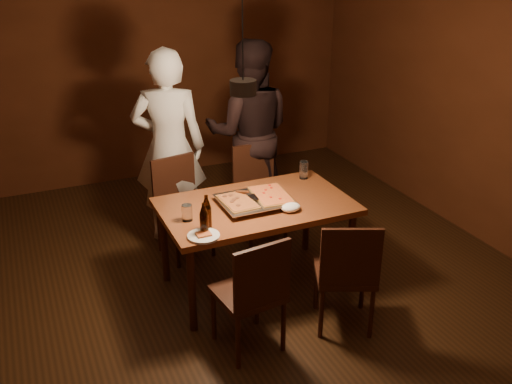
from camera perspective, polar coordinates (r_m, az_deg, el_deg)
name	(u,v)px	position (r m, az deg, el deg)	size (l,w,h in m)	color
room_shell	(244,137)	(3.99, -1.26, 5.53)	(6.00, 6.00, 6.00)	#351D0E
dining_table	(256,212)	(4.54, 0.00, -2.01)	(1.50, 0.90, 0.75)	brown
chair_far_left	(180,197)	(5.17, -7.63, -0.52)	(0.49, 0.49, 0.49)	#38190F
chair_far_right	(258,183)	(5.43, 0.16, 0.91)	(0.43, 0.43, 0.49)	#38190F
chair_near_left	(254,286)	(3.86, -0.19, -9.41)	(0.47, 0.47, 0.49)	#38190F
chair_near_right	(347,267)	(4.12, 9.11, -7.39)	(0.55, 0.55, 0.49)	#38190F
pizza_tray	(255,202)	(4.48, -0.10, -0.98)	(0.55, 0.45, 0.05)	silver
pizza_meat	(238,201)	(4.41, -1.83, -0.94)	(0.23, 0.36, 0.02)	maroon
pizza_cheese	(271,195)	(4.52, 1.52, -0.27)	(0.26, 0.41, 0.02)	gold
spatula	(255,197)	(4.47, -0.13, -0.50)	(0.09, 0.24, 0.04)	silver
beer_bottle_a	(204,218)	(4.02, -5.23, -2.65)	(0.06, 0.06, 0.24)	black
beer_bottle_b	(207,212)	(4.08, -4.96, -2.01)	(0.07, 0.07, 0.26)	black
water_glass_left	(187,213)	(4.24, -6.91, -2.07)	(0.08, 0.08, 0.12)	silver
water_glass_right	(304,170)	(4.97, 4.80, 2.21)	(0.08, 0.08, 0.15)	silver
plate_slice	(204,236)	(4.02, -5.26, -4.37)	(0.23, 0.23, 0.03)	white
napkin	(291,207)	(4.37, 3.48, -1.54)	(0.16, 0.12, 0.07)	white
diner_white	(169,147)	(5.31, -8.70, 4.45)	(0.67, 0.44, 1.83)	silver
diner_dark	(249,133)	(5.67, -0.67, 5.97)	(0.89, 0.69, 1.82)	black
pendant_lamp	(243,86)	(3.89, -1.31, 10.57)	(0.18, 0.18, 1.10)	black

